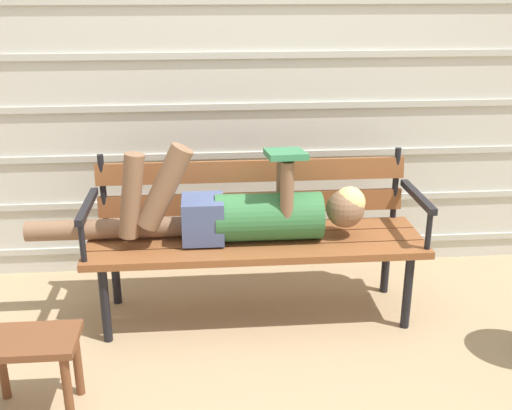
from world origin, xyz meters
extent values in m
plane|color=tan|center=(0.00, 0.00, 0.00)|extent=(12.00, 12.00, 0.00)
cube|color=beige|center=(0.00, 0.68, 1.25)|extent=(4.13, 0.06, 2.50)
cube|color=#B7B7AD|center=(0.00, 0.64, 0.14)|extent=(4.13, 0.02, 0.04)
cube|color=#B7B7AD|center=(0.00, 0.64, 0.42)|extent=(4.13, 0.02, 0.04)
cube|color=#B7B7AD|center=(0.00, 0.64, 0.69)|extent=(4.13, 0.02, 0.04)
cube|color=#B7B7AD|center=(0.00, 0.64, 0.97)|extent=(4.13, 0.02, 0.04)
cube|color=#B7B7AD|center=(0.00, 0.64, 1.25)|extent=(4.13, 0.02, 0.04)
cube|color=#B7B7AD|center=(0.00, 0.64, 1.53)|extent=(4.13, 0.02, 0.04)
cube|color=brown|center=(0.00, -0.10, 0.41)|extent=(1.66, 0.15, 0.04)
cube|color=brown|center=(0.00, 0.06, 0.41)|extent=(1.66, 0.15, 0.04)
cube|color=brown|center=(0.00, 0.22, 0.41)|extent=(1.66, 0.15, 0.04)
cube|color=brown|center=(0.00, 0.30, 0.53)|extent=(1.59, 0.05, 0.11)
cube|color=brown|center=(0.00, 0.30, 0.71)|extent=(1.59, 0.05, 0.11)
cylinder|color=black|center=(-0.76, 0.30, 0.62)|extent=(0.03, 0.03, 0.39)
cylinder|color=black|center=(0.76, 0.30, 0.62)|extent=(0.03, 0.03, 0.39)
cylinder|color=black|center=(-0.73, -0.12, 0.19)|extent=(0.04, 0.04, 0.39)
cylinder|color=black|center=(0.73, -0.12, 0.19)|extent=(0.04, 0.04, 0.39)
cylinder|color=black|center=(-0.73, 0.25, 0.19)|extent=(0.04, 0.04, 0.39)
cylinder|color=black|center=(0.73, 0.25, 0.19)|extent=(0.04, 0.04, 0.39)
cube|color=black|center=(-0.81, 0.06, 0.63)|extent=(0.04, 0.45, 0.03)
cylinder|color=black|center=(-0.81, -0.12, 0.53)|extent=(0.03, 0.03, 0.20)
cube|color=black|center=(0.81, 0.06, 0.63)|extent=(0.04, 0.45, 0.03)
cylinder|color=black|center=(0.81, -0.12, 0.53)|extent=(0.03, 0.03, 0.20)
cylinder|color=#33703D|center=(0.06, 0.06, 0.54)|extent=(0.52, 0.23, 0.23)
cube|color=#475684|center=(-0.26, 0.06, 0.54)|extent=(0.20, 0.22, 0.21)
sphere|color=brown|center=(0.44, 0.06, 0.57)|extent=(0.19, 0.19, 0.19)
sphere|color=#E0C67A|center=(0.46, 0.06, 0.61)|extent=(0.16, 0.16, 0.16)
cylinder|color=brown|center=(-0.43, 0.00, 0.73)|extent=(0.28, 0.11, 0.42)
cylinder|color=brown|center=(-0.59, 0.00, 0.69)|extent=(0.15, 0.09, 0.42)
cylinder|color=brown|center=(-0.73, 0.12, 0.48)|extent=(0.78, 0.10, 0.10)
cylinder|color=brown|center=(0.14, -0.02, 0.69)|extent=(0.06, 0.06, 0.30)
cylinder|color=brown|center=(0.14, 0.14, 0.69)|extent=(0.06, 0.06, 0.30)
cube|color=#337A4C|center=(0.14, 0.06, 0.86)|extent=(0.19, 0.26, 0.06)
cube|color=brown|center=(-0.94, -0.62, 0.33)|extent=(0.38, 0.25, 0.03)
cylinder|color=brown|center=(-0.79, -0.72, 0.16)|extent=(0.04, 0.04, 0.31)
cylinder|color=brown|center=(-1.09, -0.52, 0.16)|extent=(0.04, 0.04, 0.31)
cylinder|color=brown|center=(-0.79, -0.52, 0.16)|extent=(0.04, 0.04, 0.31)
camera|label=1|loc=(-0.24, -2.74, 1.65)|focal=43.28mm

